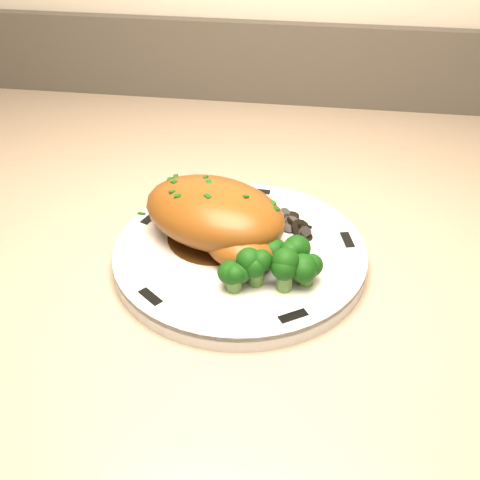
# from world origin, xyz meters

# --- Properties ---
(plate) EXTENTS (0.27, 0.27, 0.02)m
(plate) POSITION_xyz_m (-0.45, 1.58, 0.95)
(plate) COLOR silver
(plate) RESTS_ON counter
(rim_accent_0) EXTENTS (0.02, 0.03, 0.00)m
(rim_accent_0) POSITION_xyz_m (-0.35, 1.61, 0.96)
(rim_accent_0) COLOR black
(rim_accent_0) RESTS_ON plate
(rim_accent_1) EXTENTS (0.03, 0.01, 0.00)m
(rim_accent_1) POSITION_xyz_m (-0.45, 1.69, 0.96)
(rim_accent_1) COLOR black
(rim_accent_1) RESTS_ON plate
(rim_accent_2) EXTENTS (0.02, 0.03, 0.00)m
(rim_accent_2) POSITION_xyz_m (-0.56, 1.62, 0.96)
(rim_accent_2) COLOR black
(rim_accent_2) RESTS_ON plate
(rim_accent_3) EXTENTS (0.03, 0.02, 0.00)m
(rim_accent_3) POSITION_xyz_m (-0.52, 1.50, 0.96)
(rim_accent_3) COLOR black
(rim_accent_3) RESTS_ON plate
(rim_accent_4) EXTENTS (0.03, 0.02, 0.00)m
(rim_accent_4) POSITION_xyz_m (-0.39, 1.49, 0.96)
(rim_accent_4) COLOR black
(rim_accent_4) RESTS_ON plate
(gravy_pool) EXTENTS (0.10, 0.10, 0.00)m
(gravy_pool) POSITION_xyz_m (-0.48, 1.60, 0.96)
(gravy_pool) COLOR #3C1F0B
(gravy_pool) RESTS_ON plate
(chicken_breast) EXTENTS (0.18, 0.15, 0.06)m
(chicken_breast) POSITION_xyz_m (-0.48, 1.59, 0.99)
(chicken_breast) COLOR brown
(chicken_breast) RESTS_ON plate
(mushroom_pile) EXTENTS (0.07, 0.05, 0.02)m
(mushroom_pile) POSITION_xyz_m (-0.42, 1.62, 0.97)
(mushroom_pile) COLOR black
(mushroom_pile) RESTS_ON plate
(broccoli_florets) EXTENTS (0.09, 0.07, 0.03)m
(broccoli_florets) POSITION_xyz_m (-0.42, 1.54, 0.98)
(broccoli_florets) COLOR #5A8337
(broccoli_florets) RESTS_ON plate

